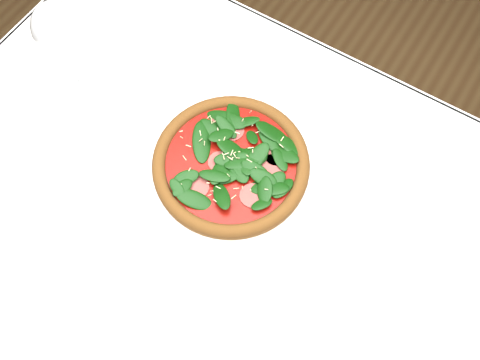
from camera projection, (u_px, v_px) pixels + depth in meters
The scene contains 5 objects.
ground at pixel (240, 313), 1.57m from camera, with size 6.00×6.00×0.00m, color brown.
dining_table at pixel (241, 243), 0.98m from camera, with size 1.21×0.81×0.75m.
plate at pixel (231, 167), 0.92m from camera, with size 0.31×0.31×0.01m.
pizza at pixel (231, 162), 0.91m from camera, with size 0.32×0.32×0.03m.
wine_glass at pixel (60, 34), 0.87m from camera, with size 0.09×0.09×0.21m.
Camera 1 is at (0.16, -0.26, 1.58)m, focal length 40.00 mm.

